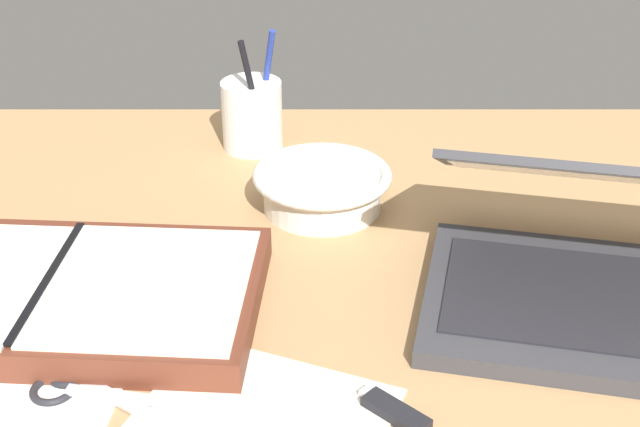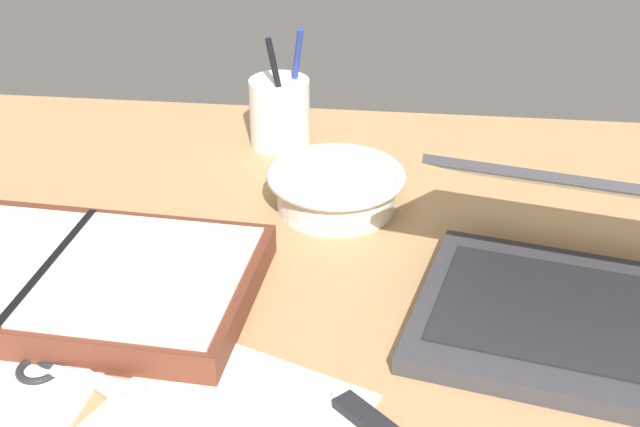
% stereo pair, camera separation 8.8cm
% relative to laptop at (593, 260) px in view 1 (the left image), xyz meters
% --- Properties ---
extents(desk_top, '(1.40, 1.00, 0.02)m').
position_rel_laptop_xyz_m(desk_top, '(-0.22, -0.01, -0.06)').
color(desk_top, tan).
rests_on(desk_top, ground).
extents(laptop, '(0.36, 0.34, 0.18)m').
position_rel_laptop_xyz_m(laptop, '(0.00, 0.00, 0.00)').
color(laptop, '#38383D').
rests_on(laptop, desk_top).
extents(bowl, '(0.16, 0.16, 0.05)m').
position_rel_laptop_xyz_m(bowl, '(-0.26, 0.19, -0.02)').
color(bowl, silver).
rests_on(bowl, desk_top).
extents(pen_cup, '(0.08, 0.08, 0.16)m').
position_rel_laptop_xyz_m(pen_cup, '(-0.35, 0.36, -0.00)').
color(pen_cup, white).
rests_on(pen_cup, desk_top).
extents(planner, '(0.41, 0.25, 0.04)m').
position_rel_laptop_xyz_m(planner, '(-0.52, -0.01, -0.03)').
color(planner, brown).
rests_on(planner, desk_top).
extents(scissors, '(0.12, 0.08, 0.01)m').
position_rel_laptop_xyz_m(scissors, '(-0.47, -0.13, -0.05)').
color(scissors, '#B7B7BC').
rests_on(scissors, desk_top).
extents(usb_drive, '(0.06, 0.06, 0.01)m').
position_rel_laptop_xyz_m(usb_drive, '(-0.20, -0.16, -0.04)').
color(usb_drive, black).
rests_on(usb_drive, desk_top).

